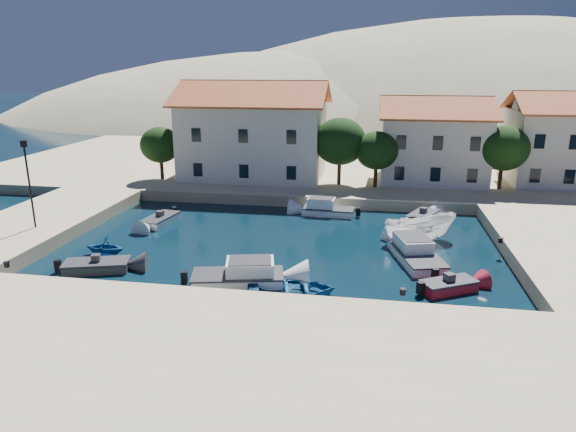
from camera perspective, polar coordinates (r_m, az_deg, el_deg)
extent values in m
plane|color=black|center=(27.27, -4.73, -10.13)|extent=(400.00, 400.00, 0.00)
cube|color=tan|center=(22.00, -8.71, -15.77)|extent=(52.00, 12.00, 1.00)
cube|color=tan|center=(43.60, -26.27, -0.86)|extent=(8.00, 20.00, 1.00)
cube|color=tan|center=(62.85, 5.55, 5.60)|extent=(80.00, 36.00, 1.00)
ellipsoid|color=tan|center=(138.38, 2.55, 2.90)|extent=(198.00, 126.00, 72.00)
ellipsoid|color=tan|center=(160.64, 19.59, 2.02)|extent=(220.00, 176.00, 99.00)
cube|color=silver|center=(53.55, -3.78, 8.39)|extent=(14.00, 9.00, 7.50)
pyramid|color=#984522|center=(53.10, -3.88, 13.58)|extent=(14.70, 9.45, 2.20)
cube|color=silver|center=(53.52, 15.76, 7.27)|extent=(10.00, 8.00, 6.50)
pyramid|color=#984522|center=(53.07, 16.11, 11.69)|extent=(10.50, 8.40, 1.80)
cube|color=silver|center=(57.01, 27.82, 6.78)|extent=(9.00, 8.00, 7.00)
pyramid|color=#984522|center=(56.59, 28.42, 11.16)|extent=(9.45, 8.40, 1.80)
cylinder|color=#382314|center=(53.96, -13.86, 5.32)|extent=(0.36, 0.36, 2.50)
ellipsoid|color=black|center=(53.59, -14.02, 7.68)|extent=(4.00, 4.00, 3.60)
cylinder|color=#382314|center=(50.16, 5.71, 5.19)|extent=(0.36, 0.36, 3.00)
ellipsoid|color=black|center=(49.71, 5.80, 8.25)|extent=(5.00, 5.00, 4.50)
cylinder|color=#382314|center=(49.61, 9.70, 4.62)|extent=(0.36, 0.36, 2.50)
ellipsoid|color=black|center=(49.21, 9.83, 7.19)|extent=(4.00, 4.00, 3.60)
cylinder|color=#382314|center=(51.92, 22.53, 4.26)|extent=(0.36, 0.36, 2.75)
ellipsoid|color=black|center=(51.52, 22.83, 6.95)|extent=(4.60, 4.60, 4.14)
cylinder|color=black|center=(40.35, -26.77, 2.95)|extent=(0.14, 0.14, 6.00)
cube|color=black|center=(39.85, -27.32, 7.15)|extent=(0.35, 0.25, 0.45)
cylinder|color=black|center=(33.73, -28.79, -4.77)|extent=(0.36, 0.36, 0.30)
cylinder|color=black|center=(26.83, 12.63, -8.23)|extent=(0.36, 0.36, 0.30)
cylinder|color=black|center=(36.37, 22.56, -2.52)|extent=(0.36, 0.36, 0.30)
cube|color=#313135|center=(33.82, -20.47, -5.31)|extent=(4.12, 2.71, 0.90)
cube|color=#313135|center=(33.70, -20.52, -4.79)|extent=(4.21, 2.77, 0.10)
cube|color=#313135|center=(33.63, -20.56, -4.44)|extent=(0.62, 0.62, 0.50)
cube|color=white|center=(30.06, -5.59, -7.01)|extent=(5.49, 3.25, 0.90)
cube|color=#313135|center=(29.93, -5.61, -6.43)|extent=(5.61, 3.32, 0.10)
cube|color=white|center=(29.79, -5.63, -5.78)|extent=(3.06, 2.41, 0.90)
imported|color=#19528A|center=(28.48, 0.48, -8.86)|extent=(5.50, 4.45, 1.01)
cube|color=maroon|center=(30.33, 17.40, -7.51)|extent=(3.34, 2.67, 0.90)
cube|color=#313135|center=(30.20, 17.45, -6.94)|extent=(3.41, 2.73, 0.10)
cube|color=#313135|center=(30.12, 17.49, -6.55)|extent=(0.68, 0.68, 0.50)
cube|color=white|center=(34.25, 14.04, -4.46)|extent=(3.59, 5.93, 0.90)
cube|color=#313135|center=(34.14, 14.08, -3.94)|extent=(3.67, 6.07, 0.10)
cube|color=white|center=(34.02, 14.12, -3.36)|extent=(2.60, 3.32, 0.90)
imported|color=white|center=(38.10, 14.36, -2.75)|extent=(5.88, 4.14, 2.13)
cube|color=white|center=(43.36, 14.76, -0.11)|extent=(2.98, 3.86, 0.90)
cube|color=#313135|center=(43.27, 14.79, 0.31)|extent=(3.05, 3.95, 0.10)
cube|color=#313135|center=(43.21, 14.81, 0.59)|extent=(0.67, 0.67, 0.50)
imported|color=#19528A|center=(36.44, -19.60, -4.09)|extent=(2.89, 2.54, 1.44)
cube|color=white|center=(42.23, -13.99, -0.50)|extent=(2.14, 3.85, 0.90)
cube|color=#313135|center=(42.13, -14.02, -0.07)|extent=(2.18, 3.94, 0.10)
cube|color=#313135|center=(42.07, -14.04, 0.22)|extent=(0.57, 0.57, 0.50)
cube|color=white|center=(43.52, 4.49, 0.45)|extent=(4.37, 2.15, 0.90)
cube|color=#313135|center=(43.43, 4.49, 0.87)|extent=(4.47, 2.19, 0.10)
cube|color=white|center=(43.33, 4.51, 1.34)|extent=(2.36, 1.71, 0.90)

